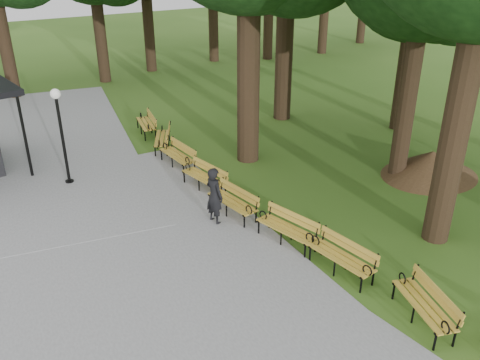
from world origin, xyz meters
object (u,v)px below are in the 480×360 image
bench_8 (162,138)px  bench_9 (146,124)px  bench_2 (424,305)px  dirt_mound (431,163)px  bench_5 (232,202)px  bench_3 (341,258)px  bench_4 (287,229)px  person (214,196)px  bench_7 (177,156)px  bench_6 (204,178)px  lamp_post (59,117)px

bench_8 → bench_9: bearing=-155.9°
bench_8 → bench_2: bearing=30.9°
dirt_mound → bench_5: 7.40m
bench_5 → bench_2: bearing=2.4°
bench_3 → bench_4: same height
person → bench_2: bearing=-174.4°
dirt_mound → bench_2: 7.92m
person → bench_4: size_ratio=0.91×
bench_9 → bench_4: bearing=10.8°
bench_5 → bench_7: size_ratio=1.00×
dirt_mound → bench_8: (-6.96, 7.12, -0.01)m
bench_4 → bench_7: bearing=170.2°
bench_3 → bench_8: same height
bench_6 → bench_9: size_ratio=1.00×
bench_3 → bench_5: same height
bench_3 → bench_8: (-0.46, 9.82, 0.00)m
bench_2 → bench_9: bearing=-159.5°
bench_2 → bench_6: bearing=-154.8°
lamp_post → bench_4: 8.15m
bench_6 → dirt_mound: bearing=57.1°
lamp_post → bench_9: lamp_post is taller
bench_3 → bench_7: 7.95m
dirt_mound → bench_4: 6.89m
lamp_post → bench_2: lamp_post is taller
dirt_mound → bench_7: dirt_mound is taller
bench_7 → bench_8: 1.91m
bench_3 → bench_8: size_ratio=1.00×
bench_2 → bench_3: 2.27m
bench_3 → bench_5: 3.94m
bench_5 → bench_8: 5.97m
bench_2 → bench_6: (-1.04, 8.04, 0.00)m
bench_8 → bench_7: bearing=20.1°
person → dirt_mound: person is taller
bench_3 → bench_7: bearing=177.8°
lamp_post → bench_8: lamp_post is taller
lamp_post → bench_7: 4.21m
bench_2 → bench_6: 8.10m
person → bench_9: bearing=-18.6°
lamp_post → bench_3: size_ratio=1.72×
person → bench_8: 6.14m
person → bench_5: person is taller
dirt_mound → bench_8: 9.96m
bench_3 → bench_6: 5.83m
dirt_mound → bench_6: 7.86m
bench_5 → bench_3: bearing=3.8°
bench_2 → bench_3: (-0.31, 2.25, 0.00)m
bench_7 → dirt_mound: bearing=49.9°
bench_7 → bench_6: bearing=-5.0°
bench_4 → bench_7: 6.14m
lamp_post → dirt_mound: bearing=-28.5°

